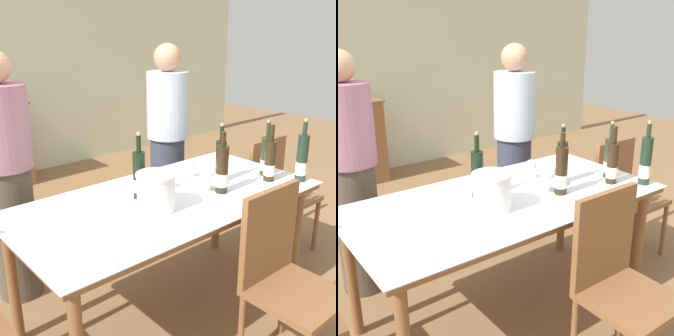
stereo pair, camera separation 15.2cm
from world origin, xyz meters
TOP-DOWN VIEW (x-y plane):
  - ground_plane at (0.00, 0.00)m, footprint 12.00×12.00m
  - dining_table at (0.00, 0.00)m, footprint 1.82×0.91m
  - ice_bucket at (-0.16, -0.08)m, footprint 0.22×0.22m
  - wine_bottle_0 at (0.29, -0.14)m, footprint 0.07×0.07m
  - wine_bottle_1 at (0.75, -0.12)m, footprint 0.08×0.08m
  - wine_bottle_2 at (-0.12, 0.11)m, footprint 0.07×0.07m
  - wine_bottle_3 at (0.67, -0.21)m, footprint 0.07×0.07m
  - wine_bottle_4 at (0.83, -0.34)m, footprint 0.07×0.07m
  - wine_bottle_5 at (0.43, -0.01)m, footprint 0.07×0.07m
  - wine_glass_0 at (0.30, -0.06)m, footprint 0.07×0.07m
  - wine_glass_1 at (0.32, 0.16)m, footprint 0.07×0.07m
  - wine_glass_2 at (0.22, -0.09)m, footprint 0.08×0.08m
  - chair_near_front at (0.19, -0.68)m, footprint 0.42×0.42m
  - chair_right_end at (1.21, 0.08)m, footprint 0.42×0.42m
  - person_host at (-0.62, 0.80)m, footprint 0.33×0.33m
  - person_guest_left at (0.69, 0.81)m, footprint 0.33×0.33m

SIDE VIEW (x-z plane):
  - ground_plane at x=0.00m, z-range 0.00..0.00m
  - chair_right_end at x=1.21m, z-range 0.08..0.95m
  - chair_near_front at x=0.19m, z-range 0.06..1.02m
  - dining_table at x=0.00m, z-range 0.31..1.09m
  - person_host at x=-0.62m, z-range 0.00..1.59m
  - person_guest_left at x=0.69m, z-range 0.00..1.60m
  - wine_glass_1 at x=0.32m, z-range 0.80..0.93m
  - wine_glass_2 at x=0.22m, z-range 0.80..0.93m
  - wine_glass_0 at x=0.30m, z-range 0.81..0.95m
  - ice_bucket at x=-0.16m, z-range 0.78..0.99m
  - wine_bottle_1 at x=0.75m, z-range 0.71..1.08m
  - wine_bottle_3 at x=0.67m, z-range 0.72..1.09m
  - wine_bottle_5 at x=0.43m, z-range 0.72..1.09m
  - wine_bottle_2 at x=-0.12m, z-range 0.72..1.10m
  - wine_bottle_0 at x=0.29m, z-range 0.73..1.10m
  - wine_bottle_4 at x=0.83m, z-range 0.72..1.12m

